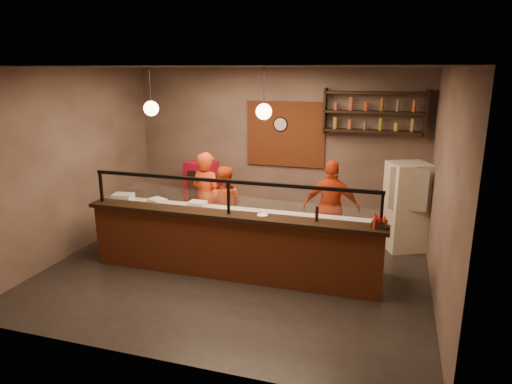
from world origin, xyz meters
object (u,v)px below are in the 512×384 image
(cook_right, at_px, (331,208))
(condiment_caddy, at_px, (379,224))
(red_cooler, at_px, (202,192))
(pizza_dough, at_px, (223,212))
(wall_clock, at_px, (281,124))
(cook_left, at_px, (207,199))
(fridge, at_px, (406,207))
(pepper_mill, at_px, (317,214))
(cook_mid, at_px, (223,206))

(cook_right, relative_size, condiment_caddy, 8.90)
(red_cooler, height_order, pizza_dough, red_cooler)
(red_cooler, bearing_deg, condiment_caddy, -18.88)
(pizza_dough, bearing_deg, wall_clock, 80.49)
(wall_clock, height_order, pizza_dough, wall_clock)
(cook_left, height_order, cook_right, cook_left)
(fridge, height_order, pepper_mill, fridge)
(cook_right, height_order, pizza_dough, cook_right)
(fridge, bearing_deg, pizza_dough, -174.85)
(wall_clock, xyz_separation_m, fridge, (2.50, -0.67, -1.31))
(fridge, height_order, condiment_caddy, fridge)
(cook_left, height_order, pizza_dough, cook_left)
(red_cooler, bearing_deg, wall_clock, 25.15)
(cook_right, relative_size, fridge, 1.06)
(wall_clock, relative_size, cook_right, 0.18)
(cook_left, relative_size, pepper_mill, 7.89)
(fridge, xyz_separation_m, condiment_caddy, (-0.40, -2.08, 0.32))
(cook_right, xyz_separation_m, condiment_caddy, (0.85, -1.48, 0.28))
(pizza_dough, bearing_deg, red_cooler, 122.12)
(condiment_caddy, relative_size, pepper_mill, 0.85)
(fridge, distance_m, condiment_caddy, 2.15)
(pizza_dough, distance_m, condiment_caddy, 2.53)
(fridge, bearing_deg, pepper_mill, -145.97)
(wall_clock, bearing_deg, cook_left, -122.39)
(cook_right, xyz_separation_m, pepper_mill, (-0.02, -1.45, 0.33))
(cook_left, height_order, pepper_mill, cook_left)
(cook_right, distance_m, pizza_dough, 1.92)
(pepper_mill, bearing_deg, cook_right, 89.26)
(cook_left, bearing_deg, pizza_dough, 144.23)
(cook_left, relative_size, pizza_dough, 3.36)
(wall_clock, xyz_separation_m, cook_mid, (-0.68, -1.49, -1.35))
(fridge, bearing_deg, condiment_caddy, -125.07)
(cook_mid, bearing_deg, pizza_dough, 104.50)
(cook_right, bearing_deg, fridge, -156.02)
(cook_left, distance_m, condiment_caddy, 3.32)
(pepper_mill, bearing_deg, red_cooler, 139.79)
(cook_right, height_order, fridge, cook_right)
(cook_mid, relative_size, fridge, 0.95)
(cook_right, bearing_deg, pepper_mill, 87.43)
(pizza_dough, distance_m, pepper_mill, 1.69)
(wall_clock, distance_m, red_cooler, 2.20)
(cook_left, distance_m, fridge, 3.59)
(wall_clock, xyz_separation_m, cook_left, (-0.98, -1.54, -1.23))
(cook_left, relative_size, red_cooler, 1.35)
(cook_mid, height_order, red_cooler, cook_mid)
(cook_mid, height_order, condiment_caddy, cook_mid)
(cook_left, distance_m, pizza_dough, 0.95)
(cook_right, relative_size, pepper_mill, 7.56)
(cook_left, relative_size, cook_right, 1.04)
(cook_left, xyz_separation_m, pizza_dough, (0.59, -0.75, 0.03))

